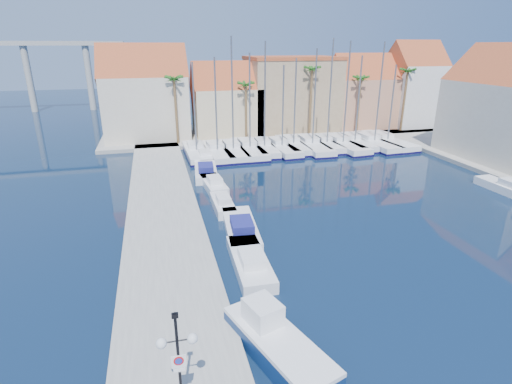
# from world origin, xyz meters

# --- Properties ---
(ground) EXTENTS (260.00, 260.00, 0.00)m
(ground) POSITION_xyz_m (0.00, 0.00, 0.00)
(ground) COLOR black
(ground) RESTS_ON ground
(quay_west) EXTENTS (6.00, 77.00, 0.50)m
(quay_west) POSITION_xyz_m (-9.00, 13.50, 0.25)
(quay_west) COLOR gray
(quay_west) RESTS_ON ground
(shore_north) EXTENTS (54.00, 16.00, 0.50)m
(shore_north) POSITION_xyz_m (10.00, 48.00, 0.25)
(shore_north) COLOR gray
(shore_north) RESTS_ON ground
(lamp_post) EXTENTS (1.50, 0.42, 4.41)m
(lamp_post) POSITION_xyz_m (-9.00, -3.05, 3.40)
(lamp_post) COLOR black
(lamp_post) RESTS_ON quay_west
(fishing_boat) EXTENTS (4.10, 6.84, 2.27)m
(fishing_boat) POSITION_xyz_m (-4.53, -0.74, 0.75)
(fishing_boat) COLOR navy
(fishing_boat) RESTS_ON ground
(motorboat_west_0) EXTENTS (2.32, 6.66, 1.40)m
(motorboat_west_0) POSITION_xyz_m (-3.86, 7.06, 0.51)
(motorboat_west_0) COLOR white
(motorboat_west_0) RESTS_ON ground
(motorboat_west_1) EXTENTS (2.89, 7.31, 1.40)m
(motorboat_west_1) POSITION_xyz_m (-3.36, 12.16, 0.51)
(motorboat_west_1) COLOR white
(motorboat_west_1) RESTS_ON ground
(motorboat_west_2) EXTENTS (1.61, 5.02, 1.40)m
(motorboat_west_2) POSITION_xyz_m (-3.85, 17.35, 0.51)
(motorboat_west_2) COLOR white
(motorboat_west_2) RESTS_ON ground
(motorboat_west_3) EXTENTS (2.24, 5.78, 1.40)m
(motorboat_west_3) POSITION_xyz_m (-3.81, 22.94, 0.51)
(motorboat_west_3) COLOR white
(motorboat_west_3) RESTS_ON ground
(motorboat_west_4) EXTENTS (3.04, 7.52, 1.40)m
(motorboat_west_4) POSITION_xyz_m (-3.99, 27.62, 0.51)
(motorboat_west_4) COLOR white
(motorboat_west_4) RESTS_ON ground
(motorboat_west_5) EXTENTS (2.06, 6.18, 1.40)m
(motorboat_west_5) POSITION_xyz_m (-3.31, 33.71, 0.51)
(motorboat_west_5) COLOR white
(motorboat_west_5) RESTS_ON ground
(motorboat_east_1) EXTENTS (2.15, 6.19, 1.40)m
(motorboat_east_1) POSITION_xyz_m (24.00, 14.72, 0.51)
(motorboat_east_1) COLOR white
(motorboat_east_1) RESTS_ON ground
(sailboat_0) EXTENTS (2.95, 10.39, 11.79)m
(sailboat_0) POSITION_xyz_m (-4.10, 36.05, 0.57)
(sailboat_0) COLOR white
(sailboat_0) RESTS_ON ground
(sailboat_1) EXTENTS (3.30, 10.57, 12.35)m
(sailboat_1) POSITION_xyz_m (-1.50, 35.52, 0.58)
(sailboat_1) COLOR white
(sailboat_1) RESTS_ON ground
(sailboat_2) EXTENTS (2.76, 10.44, 14.70)m
(sailboat_2) POSITION_xyz_m (0.65, 35.61, 0.61)
(sailboat_2) COLOR white
(sailboat_2) RESTS_ON ground
(sailboat_3) EXTENTS (2.99, 11.08, 12.80)m
(sailboat_3) POSITION_xyz_m (2.95, 35.91, 0.57)
(sailboat_3) COLOR white
(sailboat_3) RESTS_ON ground
(sailboat_4) EXTENTS (3.08, 9.84, 14.14)m
(sailboat_4) POSITION_xyz_m (5.04, 36.05, 0.61)
(sailboat_4) COLOR white
(sailboat_4) RESTS_ON ground
(sailboat_5) EXTENTS (3.27, 10.32, 11.31)m
(sailboat_5) POSITION_xyz_m (7.32, 35.68, 0.57)
(sailboat_5) COLOR white
(sailboat_5) RESTS_ON ground
(sailboat_6) EXTENTS (3.14, 10.20, 12.13)m
(sailboat_6) POSITION_xyz_m (9.35, 36.57, 0.58)
(sailboat_6) COLOR white
(sailboat_6) RESTS_ON ground
(sailboat_7) EXTENTS (3.29, 11.56, 13.28)m
(sailboat_7) POSITION_xyz_m (11.83, 35.94, 0.57)
(sailboat_7) COLOR white
(sailboat_7) RESTS_ON ground
(sailboat_8) EXTENTS (2.69, 9.28, 14.53)m
(sailboat_8) POSITION_xyz_m (14.05, 35.91, 0.63)
(sailboat_8) COLOR white
(sailboat_8) RESTS_ON ground
(sailboat_9) EXTENTS (4.01, 11.80, 14.20)m
(sailboat_9) POSITION_xyz_m (16.15, 35.51, 0.58)
(sailboat_9) COLOR white
(sailboat_9) RESTS_ON ground
(sailboat_10) EXTENTS (2.85, 10.25, 12.38)m
(sailboat_10) POSITION_xyz_m (18.37, 36.07, 0.58)
(sailboat_10) COLOR white
(sailboat_10) RESTS_ON ground
(sailboat_11) EXTENTS (3.68, 11.56, 14.11)m
(sailboat_11) POSITION_xyz_m (20.97, 35.35, 0.58)
(sailboat_11) COLOR white
(sailboat_11) RESTS_ON ground
(sailboat_12) EXTENTS (4.07, 12.08, 11.19)m
(sailboat_12) POSITION_xyz_m (23.25, 35.69, 0.55)
(sailboat_12) COLOR white
(sailboat_12) RESTS_ON ground
(building_0) EXTENTS (12.30, 9.00, 13.50)m
(building_0) POSITION_xyz_m (-10.00, 47.00, 6.52)
(building_0) COLOR beige
(building_0) RESTS_ON shore_north
(building_1) EXTENTS (10.30, 8.00, 11.00)m
(building_1) POSITION_xyz_m (2.00, 47.00, 5.30)
(building_1) COLOR #CBB68F
(building_1) RESTS_ON shore_north
(building_2) EXTENTS (14.20, 10.20, 11.50)m
(building_2) POSITION_xyz_m (13.00, 48.00, 6.26)
(building_2) COLOR #9A805F
(building_2) RESTS_ON shore_north
(building_3) EXTENTS (10.30, 8.00, 12.00)m
(building_3) POSITION_xyz_m (25.00, 47.00, 5.86)
(building_3) COLOR tan
(building_3) RESTS_ON shore_north
(building_4) EXTENTS (8.30, 8.00, 14.00)m
(building_4) POSITION_xyz_m (34.00, 46.00, 6.97)
(building_4) COLOR silver
(building_4) RESTS_ON shore_north
(building_6) EXTENTS (9.00, 14.30, 13.50)m
(building_6) POSITION_xyz_m (32.00, 24.00, 6.52)
(building_6) COLOR beige
(building_6) RESTS_ON shore_east
(palm_0) EXTENTS (2.60, 2.60, 10.15)m
(palm_0) POSITION_xyz_m (-6.00, 42.00, 9.08)
(palm_0) COLOR brown
(palm_0) RESTS_ON shore_north
(palm_1) EXTENTS (2.60, 2.60, 9.15)m
(palm_1) POSITION_xyz_m (4.00, 42.00, 8.14)
(palm_1) COLOR brown
(palm_1) RESTS_ON shore_north
(palm_2) EXTENTS (2.60, 2.60, 11.15)m
(palm_2) POSITION_xyz_m (14.00, 42.00, 10.02)
(palm_2) COLOR brown
(palm_2) RESTS_ON shore_north
(palm_3) EXTENTS (2.60, 2.60, 9.65)m
(palm_3) POSITION_xyz_m (22.00, 42.00, 8.61)
(palm_3) COLOR brown
(palm_3) RESTS_ON shore_north
(palm_4) EXTENTS (2.60, 2.60, 10.65)m
(palm_4) POSITION_xyz_m (30.00, 42.00, 9.55)
(palm_4) COLOR brown
(palm_4) RESTS_ON shore_north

